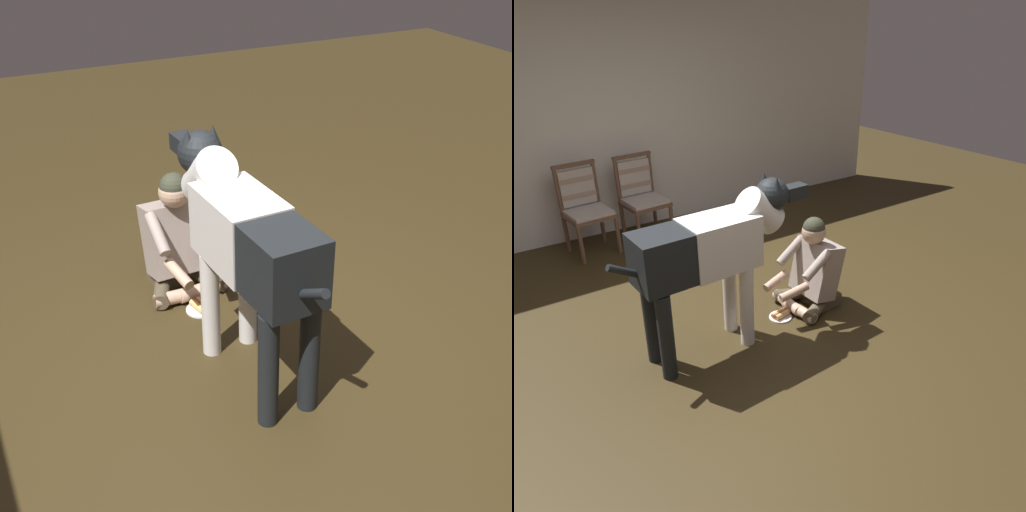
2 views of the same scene
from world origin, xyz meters
TOP-DOWN VIEW (x-y plane):
  - ground_plane at (0.00, 0.00)m, footprint 14.12×14.12m
  - back_wall at (0.00, 2.91)m, footprint 8.16×0.10m
  - dining_chair_left_of_pair at (-0.41, 2.47)m, footprint 0.51×0.51m
  - dining_chair_right_of_pair at (0.23, 2.47)m, footprint 0.50×0.50m
  - person_sitting_on_floor at (0.88, 0.13)m, footprint 0.68×0.58m
  - large_dog at (-0.12, 0.09)m, footprint 1.66×0.39m
  - hot_dog_on_plate at (0.53, 0.11)m, footprint 0.20×0.20m

SIDE VIEW (x-z plane):
  - ground_plane at x=0.00m, z-range 0.00..0.00m
  - hot_dog_on_plate at x=0.53m, z-range 0.00..0.06m
  - person_sitting_on_floor at x=0.88m, z-range -0.08..0.78m
  - dining_chair_left_of_pair at x=-0.41m, z-range 0.05..1.03m
  - dining_chair_right_of_pair at x=0.23m, z-range 0.05..1.03m
  - large_dog at x=-0.12m, z-range 0.19..1.50m
  - back_wall at x=0.00m, z-range 0.00..2.60m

